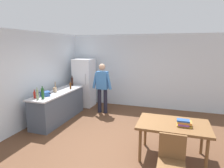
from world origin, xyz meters
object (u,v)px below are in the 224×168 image
object	(u,v)px
bottle_vinegar_tall	(37,94)
cooking_pot	(45,94)
utensil_jar	(55,90)
refrigerator	(84,83)
chair	(171,159)
book_stack	(184,123)
dining_table	(173,127)
person	(102,85)
bottle_wine_dark	(72,81)
bottle_sauce_red	(35,95)
bottle_wine_green	(43,93)
bottle_beer_brown	(70,86)

from	to	relation	value
bottle_vinegar_tall	cooking_pot	bearing A→B (deg)	98.62
utensil_jar	refrigerator	bearing A→B (deg)	84.44
chair	book_stack	bearing A→B (deg)	78.78
refrigerator	chair	xyz separation A→B (m)	(3.30, -3.67, -0.37)
utensil_jar	bottle_vinegar_tall	size ratio (longest dim) A/B	1.00
dining_table	book_stack	bearing A→B (deg)	-20.09
chair	bottle_vinegar_tall	xyz separation A→B (m)	(-3.41, 1.15, 0.50)
person	bottle_vinegar_tall	world-z (taller)	person
person	bottle_vinegar_tall	distance (m)	2.23
cooking_pot	bottle_wine_dark	size ratio (longest dim) A/B	1.18
refrigerator	cooking_pot	distance (m)	2.13
person	utensil_jar	size ratio (longest dim) A/B	5.31
dining_table	bottle_sauce_red	xyz separation A→B (m)	(-3.57, 0.27, 0.32)
dining_table	bottle_wine_dark	size ratio (longest dim) A/B	4.12
refrigerator	dining_table	bearing A→B (deg)	-39.29
chair	person	bearing A→B (deg)	128.09
bottle_wine_dark	bottle_wine_green	distance (m)	1.81
bottle_wine_dark	bottle_wine_green	size ratio (longest dim) A/B	1.00
dining_table	chair	size ratio (longest dim) A/B	1.54
utensil_jar	bottle_beer_brown	xyz separation A→B (m)	(0.20, 0.56, 0.03)
chair	bottle_wine_green	world-z (taller)	bottle_wine_green
chair	bottle_wine_green	xyz separation A→B (m)	(-3.33, 1.27, 0.51)
bottle_sauce_red	utensil_jar	bearing A→B (deg)	82.15
bottle_beer_brown	bottle_vinegar_tall	size ratio (longest dim) A/B	0.81
person	bottle_vinegar_tall	size ratio (longest dim) A/B	5.31
person	chair	bearing A→B (deg)	-52.97
book_stack	bottle_beer_brown	bearing A→B (deg)	154.10
bottle_beer_brown	person	bearing A→B (deg)	30.87
book_stack	chair	bearing A→B (deg)	-102.28
bottle_wine_green	bottle_sauce_red	xyz separation A→B (m)	(-0.23, -0.04, -0.05)
bottle_wine_dark	bottle_sauce_red	bearing A→B (deg)	-92.78
utensil_jar	dining_table	bearing A→B (deg)	-16.72
person	chair	world-z (taller)	person
dining_table	utensil_jar	distance (m)	3.63
utensil_jar	bottle_wine_dark	world-z (taller)	bottle_wine_dark
book_stack	bottle_wine_dark	bearing A→B (deg)	149.27
utensil_jar	bottle_wine_green	xyz separation A→B (m)	(0.13, -0.74, 0.07)
chair	bottle_sauce_red	world-z (taller)	bottle_sauce_red
person	bottle_sauce_red	size ratio (longest dim) A/B	7.08
cooking_pot	person	bearing A→B (deg)	54.60
dining_table	bottle_vinegar_tall	size ratio (longest dim) A/B	4.37
cooking_pot	bottle_wine_green	distance (m)	0.31
chair	bottle_beer_brown	size ratio (longest dim) A/B	3.50
bottle_vinegar_tall	book_stack	size ratio (longest dim) A/B	1.13
dining_table	refrigerator	bearing A→B (deg)	140.71
bottle_beer_brown	dining_table	bearing A→B (deg)	-26.23
bottle_sauce_red	bottle_beer_brown	world-z (taller)	bottle_beer_brown
refrigerator	bottle_vinegar_tall	bearing A→B (deg)	-92.48
bottle_sauce_red	bottle_vinegar_tall	bearing A→B (deg)	-27.67
dining_table	bottle_wine_dark	world-z (taller)	bottle_wine_dark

